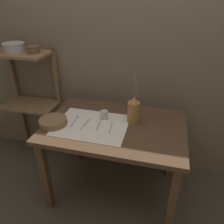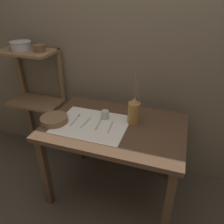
% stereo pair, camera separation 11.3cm
% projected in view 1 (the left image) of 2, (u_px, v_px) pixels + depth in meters
% --- Properties ---
extents(ground_plane, '(12.00, 12.00, 0.00)m').
position_uv_depth(ground_plane, '(114.00, 188.00, 2.20)').
color(ground_plane, '#473F35').
extents(stone_wall_back, '(7.00, 0.06, 2.40)m').
position_uv_depth(stone_wall_back, '(128.00, 57.00, 2.03)').
color(stone_wall_back, '#6B5E4C').
rests_on(stone_wall_back, ground_plane).
extents(wooden_table, '(1.17, 0.78, 0.76)m').
position_uv_depth(wooden_table, '(114.00, 135.00, 1.88)').
color(wooden_table, '#4C3523').
rests_on(wooden_table, ground_plane).
extents(wooden_shelf_unit, '(0.56, 0.33, 1.24)m').
position_uv_depth(wooden_shelf_unit, '(30.00, 87.00, 2.27)').
color(wooden_shelf_unit, brown).
rests_on(wooden_shelf_unit, ground_plane).
extents(linen_cloth, '(0.59, 0.46, 0.00)m').
position_uv_depth(linen_cloth, '(92.00, 125.00, 1.83)').
color(linen_cloth, white).
rests_on(linen_cloth, wooden_table).
extents(pitcher_with_flowers, '(0.10, 0.10, 0.45)m').
position_uv_depth(pitcher_with_flowers, '(133.00, 111.00, 1.81)').
color(pitcher_with_flowers, olive).
rests_on(pitcher_with_flowers, wooden_table).
extents(wooden_bowl, '(0.23, 0.23, 0.05)m').
position_uv_depth(wooden_bowl, '(53.00, 122.00, 1.82)').
color(wooden_bowl, brown).
rests_on(wooden_bowl, wooden_table).
extents(glass_tumbler_near, '(0.07, 0.07, 0.07)m').
position_uv_depth(glass_tumbler_near, '(104.00, 115.00, 1.89)').
color(glass_tumbler_near, '#B7C1BC').
rests_on(glass_tumbler_near, wooden_table).
extents(spoon_outer, '(0.02, 0.19, 0.02)m').
position_uv_depth(spoon_outer, '(76.00, 119.00, 1.90)').
color(spoon_outer, '#A8A8AD').
rests_on(spoon_outer, wooden_table).
extents(knife_center, '(0.03, 0.17, 0.00)m').
position_uv_depth(knife_center, '(85.00, 124.00, 1.83)').
color(knife_center, '#A8A8AD').
rests_on(knife_center, wooden_table).
extents(spoon_inner, '(0.03, 0.19, 0.02)m').
position_uv_depth(spoon_inner, '(100.00, 121.00, 1.86)').
color(spoon_inner, '#A8A8AD').
rests_on(spoon_inner, wooden_table).
extents(fork_inner, '(0.03, 0.17, 0.00)m').
position_uv_depth(fork_inner, '(111.00, 127.00, 1.79)').
color(fork_inner, '#A8A8AD').
rests_on(fork_inner, wooden_table).
extents(metal_pot_large, '(0.20, 0.20, 0.08)m').
position_uv_depth(metal_pot_large, '(14.00, 47.00, 2.04)').
color(metal_pot_large, '#A8A8AD').
rests_on(metal_pot_large, wooden_shelf_unit).
extents(metal_pot_small, '(0.12, 0.12, 0.06)m').
position_uv_depth(metal_pot_small, '(34.00, 49.00, 2.00)').
color(metal_pot_small, brown).
rests_on(metal_pot_small, wooden_shelf_unit).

